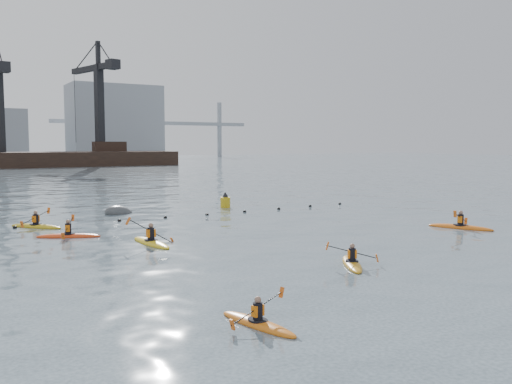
% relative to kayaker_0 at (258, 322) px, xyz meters
% --- Properties ---
extents(ground, '(400.00, 400.00, 0.00)m').
position_rel_kayaker_0_xyz_m(ground, '(4.57, -1.25, -0.09)').
color(ground, '#3A4B54').
rests_on(ground, ground).
extents(float_line, '(33.24, 0.73, 0.24)m').
position_rel_kayaker_0_xyz_m(float_line, '(4.07, 21.29, -0.06)').
color(float_line, black).
rests_on(float_line, ground).
extents(barge_pier, '(72.00, 19.30, 29.50)m').
position_rel_kayaker_0_xyz_m(barge_pier, '(4.34, 108.75, 1.81)').
color(barge_pier, black).
rests_on(barge_pier, ground).
extents(kayaker_0, '(1.91, 2.88, 0.99)m').
position_rel_kayaker_0_xyz_m(kayaker_0, '(0.00, 0.00, 0.00)').
color(kayaker_0, orange).
rests_on(kayaker_0, ground).
extents(kayaker_1, '(2.17, 2.98, 1.06)m').
position_rel_kayaker_0_xyz_m(kayaker_1, '(6.96, 4.26, 0.01)').
color(kayaker_1, '#C78817').
rests_on(kayaker_1, ground).
extents(kayaker_2, '(3.25, 2.09, 1.18)m').
position_rel_kayaker_0_xyz_m(kayaker_2, '(-1.42, 16.82, 0.01)').
color(kayaker_2, '#E34015').
rests_on(kayaker_2, ground).
extents(kayaker_3, '(2.57, 3.69, 1.55)m').
position_rel_kayaker_0_xyz_m(kayaker_3, '(1.63, 12.79, 0.02)').
color(kayaker_3, yellow).
rests_on(kayaker_3, ground).
extents(kayaker_4, '(2.36, 3.65, 1.30)m').
position_rel_kayaker_0_xyz_m(kayaker_4, '(18.57, 8.32, 0.03)').
color(kayaker_4, orange).
rests_on(kayaker_4, ground).
extents(kayaker_5, '(2.80, 3.10, 1.17)m').
position_rel_kayaker_0_xyz_m(kayaker_5, '(-2.34, 21.18, 0.02)').
color(kayaker_5, gold).
rests_on(kayaker_5, ground).
extents(mooring_buoy, '(2.64, 1.92, 1.53)m').
position_rel_kayaker_0_xyz_m(mooring_buoy, '(3.66, 24.88, -0.09)').
color(mooring_buoy, '#3C3F41').
rests_on(mooring_buoy, ground).
extents(nav_buoy, '(0.75, 0.75, 1.36)m').
position_rel_kayaker_0_xyz_m(nav_buoy, '(11.70, 24.32, 0.33)').
color(nav_buoy, '#C69213').
rests_on(nav_buoy, ground).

